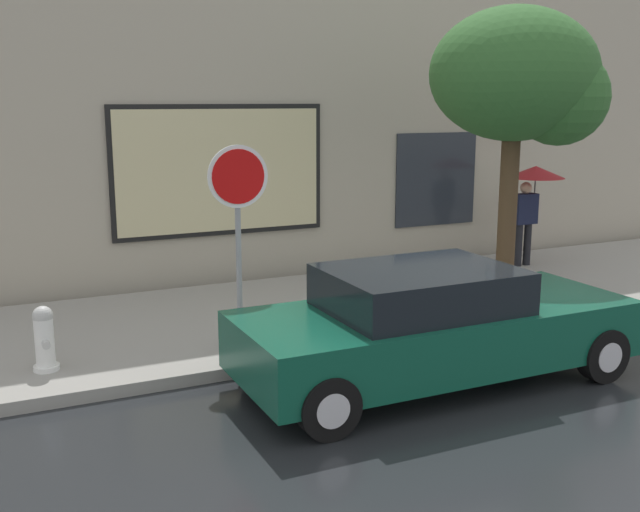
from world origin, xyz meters
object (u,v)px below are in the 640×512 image
(fire_hydrant, at_px, (44,339))
(pedestrian_with_umbrella, at_px, (533,185))
(parked_car, at_px, (432,326))
(stop_sign, at_px, (238,207))
(street_tree, at_px, (524,81))

(fire_hydrant, relative_size, pedestrian_with_umbrella, 0.41)
(parked_car, distance_m, stop_sign, 2.72)
(street_tree, bearing_deg, stop_sign, -176.47)
(parked_car, bearing_deg, stop_sign, 136.39)
(fire_hydrant, height_order, pedestrian_with_umbrella, pedestrian_with_umbrella)
(fire_hydrant, distance_m, street_tree, 7.42)
(street_tree, relative_size, stop_sign, 1.73)
(parked_car, xyz_separation_m, fire_hydrant, (-4.04, 1.90, -0.16))
(fire_hydrant, relative_size, street_tree, 0.17)
(fire_hydrant, height_order, stop_sign, stop_sign)
(fire_hydrant, relative_size, stop_sign, 0.30)
(parked_car, bearing_deg, street_tree, 35.04)
(parked_car, height_order, fire_hydrant, parked_car)
(pedestrian_with_umbrella, xyz_separation_m, stop_sign, (-6.57, -2.33, 0.28))
(parked_car, relative_size, stop_sign, 1.82)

